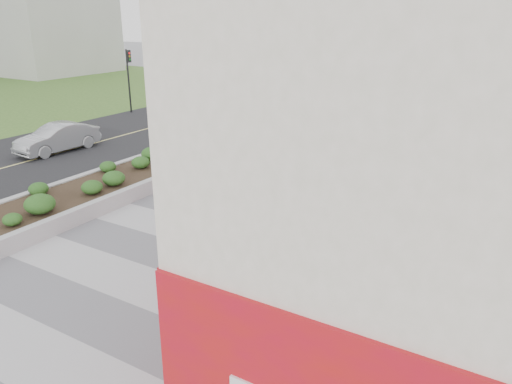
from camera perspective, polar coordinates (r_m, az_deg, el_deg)
ground at (r=13.29m, az=-14.57°, el=-10.23°), size 160.00×160.00×0.00m
walkway at (r=15.24m, az=-6.57°, el=-5.57°), size 8.00×36.00×0.01m
building at (r=17.04m, az=25.84°, el=9.34°), size 6.04×24.08×8.00m
planter at (r=21.30m, az=-11.86°, el=2.81°), size 3.00×18.00×0.90m
street at (r=26.16m, az=-22.37°, el=3.94°), size 10.00×40.00×0.00m
traffic_signal_near at (r=30.05m, az=-0.81°, el=12.71°), size 0.33×0.28×4.20m
traffic_signal_far at (r=35.40m, az=-14.35°, el=13.20°), size 0.33×0.28×4.20m
manhole_cover at (r=14.97m, az=-5.05°, el=-6.02°), size 0.44×0.44×0.01m
skateboarder at (r=21.52m, az=7.86°, el=4.09°), size 0.55×0.75×1.44m
car_silver at (r=26.55m, az=-21.73°, el=5.77°), size 1.73×4.23×1.36m
car_dark at (r=36.14m, az=-4.75°, el=10.42°), size 2.44×4.43×1.22m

